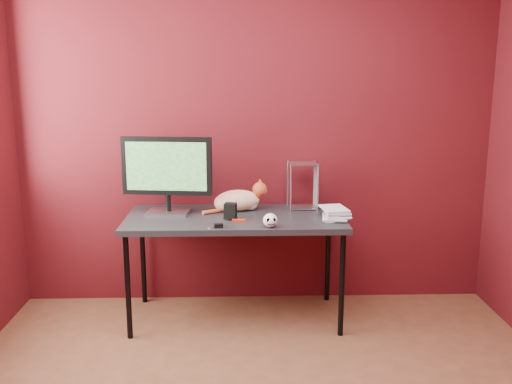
{
  "coord_description": "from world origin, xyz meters",
  "views": [
    {
      "loc": [
        -0.12,
        -2.44,
        1.74
      ],
      "look_at": [
        -0.01,
        1.15,
        0.97
      ],
      "focal_mm": 40.0,
      "sensor_mm": 36.0,
      "label": 1
    }
  ],
  "objects_px": {
    "desk": "(235,223)",
    "cat": "(238,200)",
    "monitor": "(167,172)",
    "speaker": "(230,212)",
    "skull_mug": "(270,220)",
    "book_stack": "(326,155)"
  },
  "relations": [
    {
      "from": "desk",
      "to": "cat",
      "type": "bearing_deg",
      "value": 82.91
    },
    {
      "from": "monitor",
      "to": "speaker",
      "type": "bearing_deg",
      "value": -12.35
    },
    {
      "from": "skull_mug",
      "to": "speaker",
      "type": "relative_size",
      "value": 0.85
    },
    {
      "from": "cat",
      "to": "book_stack",
      "type": "relative_size",
      "value": 0.53
    },
    {
      "from": "book_stack",
      "to": "desk",
      "type": "bearing_deg",
      "value": 172.75
    },
    {
      "from": "desk",
      "to": "book_stack",
      "type": "bearing_deg",
      "value": -7.25
    },
    {
      "from": "monitor",
      "to": "cat",
      "type": "distance_m",
      "value": 0.55
    },
    {
      "from": "desk",
      "to": "book_stack",
      "type": "height_order",
      "value": "book_stack"
    },
    {
      "from": "desk",
      "to": "skull_mug",
      "type": "distance_m",
      "value": 0.38
    },
    {
      "from": "monitor",
      "to": "skull_mug",
      "type": "relative_size",
      "value": 6.68
    },
    {
      "from": "monitor",
      "to": "skull_mug",
      "type": "xyz_separation_m",
      "value": [
        0.7,
        -0.37,
        -0.26
      ]
    },
    {
      "from": "monitor",
      "to": "book_stack",
      "type": "xyz_separation_m",
      "value": [
        1.08,
        -0.15,
        0.13
      ]
    },
    {
      "from": "speaker",
      "to": "skull_mug",
      "type": "bearing_deg",
      "value": -28.19
    },
    {
      "from": "monitor",
      "to": "cat",
      "type": "xyz_separation_m",
      "value": [
        0.49,
        0.08,
        -0.23
      ]
    },
    {
      "from": "desk",
      "to": "monitor",
      "type": "relative_size",
      "value": 2.39
    },
    {
      "from": "cat",
      "to": "speaker",
      "type": "distance_m",
      "value": 0.24
    },
    {
      "from": "desk",
      "to": "speaker",
      "type": "xyz_separation_m",
      "value": [
        -0.03,
        -0.08,
        0.1
      ]
    },
    {
      "from": "skull_mug",
      "to": "desk",
      "type": "bearing_deg",
      "value": 121.92
    },
    {
      "from": "desk",
      "to": "book_stack",
      "type": "relative_size",
      "value": 1.72
    },
    {
      "from": "skull_mug",
      "to": "monitor",
      "type": "bearing_deg",
      "value": 146.25
    },
    {
      "from": "skull_mug",
      "to": "speaker",
      "type": "xyz_separation_m",
      "value": [
        -0.26,
        0.21,
        0.0
      ]
    },
    {
      "from": "cat",
      "to": "skull_mug",
      "type": "xyz_separation_m",
      "value": [
        0.21,
        -0.45,
        -0.03
      ]
    }
  ]
}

